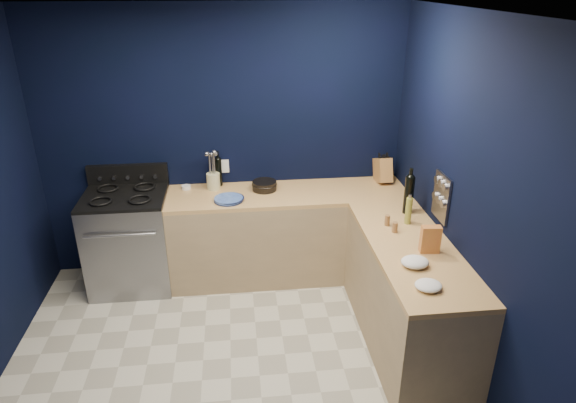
{
  "coord_description": "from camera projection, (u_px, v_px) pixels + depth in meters",
  "views": [
    {
      "loc": [
        0.11,
        -2.95,
        2.79
      ],
      "look_at": [
        0.55,
        1.0,
        1.0
      ],
      "focal_mm": 31.26,
      "sensor_mm": 36.0,
      "label": 1
    }
  ],
  "objects": [
    {
      "name": "spice_jar_near",
      "position": [
        387.0,
        220.0,
        4.15
      ],
      "size": [
        0.05,
        0.05,
        0.09
      ],
      "primitive_type": "cylinder",
      "rotation": [
        0.0,
        0.0,
        0.07
      ],
      "color": "olive",
      "rests_on": "top_right"
    },
    {
      "name": "lemon_basket",
      "position": [
        264.0,
        186.0,
        4.84
      ],
      "size": [
        0.26,
        0.26,
        0.09
      ],
      "primitive_type": "cylinder",
      "rotation": [
        0.0,
        0.0,
        0.14
      ],
      "color": "black",
      "rests_on": "top_back"
    },
    {
      "name": "wall_outlet",
      "position": [
        224.0,
        166.0,
        4.94
      ],
      "size": [
        0.09,
        0.02,
        0.13
      ],
      "primitive_type": "cube",
      "color": "white",
      "rests_on": "wall_back"
    },
    {
      "name": "wall_right",
      "position": [
        478.0,
        213.0,
        3.46
      ],
      "size": [
        0.02,
        3.5,
        2.6
      ],
      "primitive_type": "cube",
      "color": "black",
      "rests_on": "ground"
    },
    {
      "name": "cab_back",
      "position": [
        288.0,
        235.0,
        5.0
      ],
      "size": [
        2.3,
        0.63,
        0.86
      ],
      "primitive_type": "cube",
      "color": "tan",
      "rests_on": "floor"
    },
    {
      "name": "plate_stack",
      "position": [
        229.0,
        199.0,
        4.61
      ],
      "size": [
        0.3,
        0.3,
        0.03
      ],
      "primitive_type": "cylinder",
      "rotation": [
        0.0,
        0.0,
        -0.14
      ],
      "color": "#30489B",
      "rests_on": "top_back"
    },
    {
      "name": "towel_end",
      "position": [
        428.0,
        285.0,
        3.31
      ],
      "size": [
        0.23,
        0.22,
        0.05
      ],
      "primitive_type": "ellipsoid",
      "rotation": [
        0.0,
        0.0,
        -0.4
      ],
      "color": "white",
      "rests_on": "top_right"
    },
    {
      "name": "ceiling",
      "position": [
        209.0,
        13.0,
        2.74
      ],
      "size": [
        3.5,
        3.5,
        0.02
      ],
      "primitive_type": "cube",
      "color": "silver",
      "rests_on": "ground"
    },
    {
      "name": "wall_back",
      "position": [
        223.0,
        144.0,
        4.87
      ],
      "size": [
        3.5,
        0.02,
        2.6
      ],
      "primitive_type": "cube",
      "color": "black",
      "rests_on": "ground"
    },
    {
      "name": "top_right",
      "position": [
        412.0,
        248.0,
        3.86
      ],
      "size": [
        0.63,
        1.67,
        0.04
      ],
      "primitive_type": "cube",
      "color": "olive",
      "rests_on": "cab_right"
    },
    {
      "name": "oil_bottle",
      "position": [
        409.0,
        211.0,
        4.15
      ],
      "size": [
        0.06,
        0.06,
        0.23
      ],
      "primitive_type": "cylinder",
      "rotation": [
        0.0,
        0.0,
        -0.1
      ],
      "color": "olive",
      "rests_on": "top_right"
    },
    {
      "name": "spice_jar_far",
      "position": [
        395.0,
        227.0,
        4.04
      ],
      "size": [
        0.05,
        0.05,
        0.09
      ],
      "primitive_type": "cylinder",
      "rotation": [
        0.0,
        0.0,
        -0.15
      ],
      "color": "olive",
      "rests_on": "top_right"
    },
    {
      "name": "spice_panel",
      "position": [
        441.0,
        197.0,
        4.0
      ],
      "size": [
        0.02,
        0.28,
        0.38
      ],
      "primitive_type": "cube",
      "color": "gray",
      "rests_on": "wall_right"
    },
    {
      "name": "crouton_bag",
      "position": [
        430.0,
        239.0,
        3.72
      ],
      "size": [
        0.15,
        0.08,
        0.21
      ],
      "primitive_type": "cube",
      "rotation": [
        0.0,
        0.0,
        -0.1
      ],
      "color": "#B42B3C",
      "rests_on": "top_right"
    },
    {
      "name": "floor",
      "position": [
        231.0,
        379.0,
        3.82
      ],
      "size": [
        3.5,
        3.5,
        0.02
      ],
      "primitive_type": "cube",
      "color": "beige",
      "rests_on": "ground"
    },
    {
      "name": "wine_bottle_right",
      "position": [
        409.0,
        195.0,
        4.32
      ],
      "size": [
        0.09,
        0.09,
        0.33
      ],
      "primitive_type": "cylinder",
      "rotation": [
        0.0,
        0.0,
        0.16
      ],
      "color": "black",
      "rests_on": "top_right"
    },
    {
      "name": "towel_front",
      "position": [
        415.0,
        262.0,
        3.57
      ],
      "size": [
        0.22,
        0.19,
        0.07
      ],
      "primitive_type": "ellipsoid",
      "rotation": [
        0.0,
        0.0,
        -0.09
      ],
      "color": "white",
      "rests_on": "top_right"
    },
    {
      "name": "wine_bottle_back",
      "position": [
        219.0,
        172.0,
        4.91
      ],
      "size": [
        0.09,
        0.09,
        0.27
      ],
      "primitive_type": "cylinder",
      "rotation": [
        0.0,
        0.0,
        -0.39
      ],
      "color": "black",
      "rests_on": "top_back"
    },
    {
      "name": "knife_block",
      "position": [
        383.0,
        170.0,
        5.01
      ],
      "size": [
        0.15,
        0.29,
        0.3
      ],
      "primitive_type": "cube",
      "rotation": [
        -0.31,
        0.0,
        0.06
      ],
      "color": "olive",
      "rests_on": "top_back"
    },
    {
      "name": "utensil_crock",
      "position": [
        213.0,
        181.0,
        4.85
      ],
      "size": [
        0.16,
        0.16,
        0.16
      ],
      "primitive_type": "cylinder",
      "rotation": [
        0.0,
        0.0,
        0.35
      ],
      "color": "beige",
      "rests_on": "top_back"
    },
    {
      "name": "oven_door",
      "position": [
        124.0,
        260.0,
        4.53
      ],
      "size": [
        0.59,
        0.02,
        0.42
      ],
      "primitive_type": "cube",
      "color": "black",
      "rests_on": "gas_range"
    },
    {
      "name": "ramekin",
      "position": [
        186.0,
        187.0,
        4.87
      ],
      "size": [
        0.12,
        0.12,
        0.03
      ],
      "primitive_type": "cylinder",
      "rotation": [
        0.0,
        0.0,
        -0.42
      ],
      "color": "white",
      "rests_on": "top_back"
    },
    {
      "name": "top_back",
      "position": [
        288.0,
        194.0,
        4.81
      ],
      "size": [
        2.3,
        0.63,
        0.04
      ],
      "primitive_type": "cube",
      "color": "olive",
      "rests_on": "cab_back"
    },
    {
      "name": "cab_right",
      "position": [
        407.0,
        297.0,
        4.04
      ],
      "size": [
        0.63,
        1.67,
        0.86
      ],
      "primitive_type": "cube",
      "color": "tan",
      "rests_on": "floor"
    },
    {
      "name": "backguard",
      "position": [
        128.0,
        174.0,
        4.85
      ],
      "size": [
        0.76,
        0.06,
        0.2
      ],
      "primitive_type": "cube",
      "color": "black",
      "rests_on": "gas_range"
    },
    {
      "name": "gas_range",
      "position": [
        130.0,
        242.0,
        4.82
      ],
      "size": [
        0.76,
        0.66,
        0.92
      ],
      "primitive_type": "cube",
      "color": "gray",
      "rests_on": "floor"
    },
    {
      "name": "cooktop",
      "position": [
        124.0,
        197.0,
        4.62
      ],
      "size": [
        0.76,
        0.66,
        0.03
      ],
      "primitive_type": "cube",
      "color": "black",
      "rests_on": "gas_range"
    }
  ]
}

